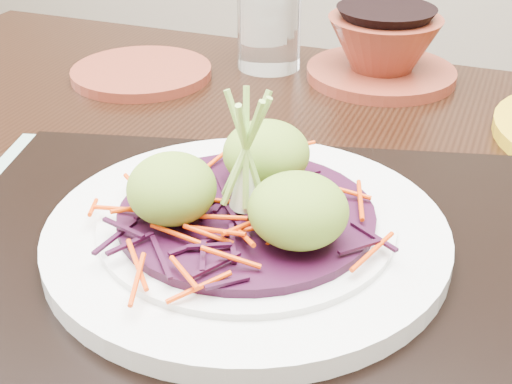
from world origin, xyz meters
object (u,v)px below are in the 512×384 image
(terracotta_bowl_set, at_px, (383,52))
(dining_table, at_px, (298,307))
(serving_tray, at_px, (247,254))
(water_glass, at_px, (269,23))
(white_plate, at_px, (247,232))
(terracotta_side_plate, at_px, (142,72))

(terracotta_bowl_set, bearing_deg, dining_table, -91.39)
(serving_tray, height_order, water_glass, water_glass)
(dining_table, distance_m, serving_tray, 0.14)
(white_plate, height_order, terracotta_bowl_set, terracotta_bowl_set)
(serving_tray, height_order, terracotta_bowl_set, terracotta_bowl_set)
(serving_tray, relative_size, terracotta_side_plate, 2.60)
(serving_tray, xyz_separation_m, terracotta_bowl_set, (0.02, 0.40, 0.02))
(white_plate, distance_m, terracotta_bowl_set, 0.40)
(terracotta_side_plate, height_order, water_glass, water_glass)
(serving_tray, distance_m, terracotta_bowl_set, 0.40)
(dining_table, distance_m, water_glass, 0.37)
(white_plate, bearing_deg, terracotta_side_plate, 127.01)
(water_glass, relative_size, terracotta_bowl_set, 0.57)
(serving_tray, bearing_deg, terracotta_bowl_set, 74.85)
(serving_tray, bearing_deg, white_plate, -11.85)
(water_glass, bearing_deg, dining_table, -67.79)
(serving_tray, distance_m, white_plate, 0.02)
(white_plate, bearing_deg, serving_tray, 180.00)
(dining_table, relative_size, serving_tray, 2.90)
(white_plate, distance_m, water_glass, 0.42)
(serving_tray, xyz_separation_m, white_plate, (0.00, 0.00, 0.02))
(serving_tray, height_order, terracotta_side_plate, serving_tray)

